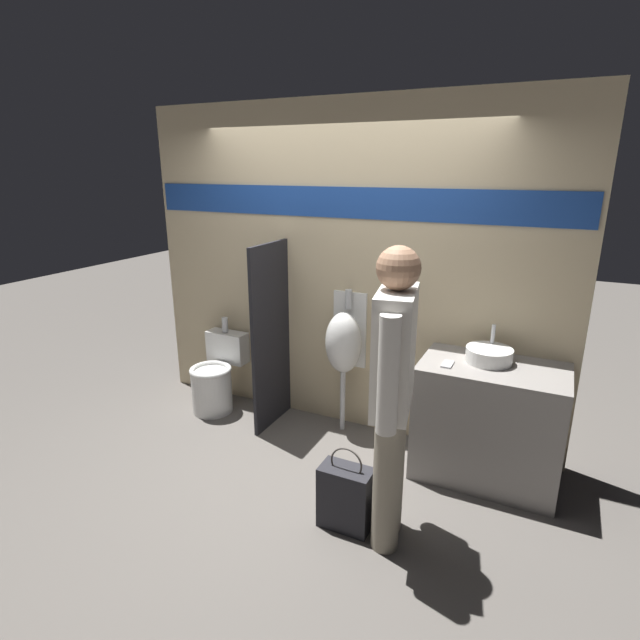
# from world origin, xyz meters

# --- Properties ---
(ground_plane) EXTENTS (16.00, 16.00, 0.00)m
(ground_plane) POSITION_xyz_m (0.00, 0.00, 0.00)
(ground_plane) COLOR #5B5651
(display_wall) EXTENTS (3.68, 0.07, 2.70)m
(display_wall) POSITION_xyz_m (0.00, 0.60, 1.36)
(display_wall) COLOR beige
(display_wall) RESTS_ON ground_plane
(sink_counter) EXTENTS (0.99, 0.60, 0.86)m
(sink_counter) POSITION_xyz_m (1.29, 0.27, 0.43)
(sink_counter) COLOR gray
(sink_counter) RESTS_ON ground_plane
(sink_basin) EXTENTS (0.32, 0.32, 0.24)m
(sink_basin) POSITION_xyz_m (1.24, 0.33, 0.92)
(sink_basin) COLOR white
(sink_basin) RESTS_ON sink_counter
(cell_phone) EXTENTS (0.07, 0.14, 0.01)m
(cell_phone) POSITION_xyz_m (1.00, 0.15, 0.87)
(cell_phone) COLOR #B7B7BC
(cell_phone) RESTS_ON sink_counter
(divider_near_counter) EXTENTS (0.03, 0.57, 1.60)m
(divider_near_counter) POSITION_xyz_m (-0.52, 0.28, 0.80)
(divider_near_counter) COLOR black
(divider_near_counter) RESTS_ON ground_plane
(urinal_near_counter) EXTENTS (0.31, 0.28, 1.22)m
(urinal_near_counter) POSITION_xyz_m (0.09, 0.44, 0.79)
(urinal_near_counter) COLOR silver
(urinal_near_counter) RESTS_ON ground_plane
(toilet) EXTENTS (0.39, 0.54, 0.84)m
(toilet) POSITION_xyz_m (-1.13, 0.27, 0.30)
(toilet) COLOR white
(toilet) RESTS_ON ground_plane
(person_in_vest) EXTENTS (0.28, 0.62, 1.80)m
(person_in_vest) POSITION_xyz_m (0.86, -0.66, 0.99)
(person_in_vest) COLOR gray
(person_in_vest) RESTS_ON ground_plane
(shopping_bag) EXTENTS (0.33, 0.18, 0.56)m
(shopping_bag) POSITION_xyz_m (0.59, -0.68, 0.21)
(shopping_bag) COLOR #232328
(shopping_bag) RESTS_ON ground_plane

